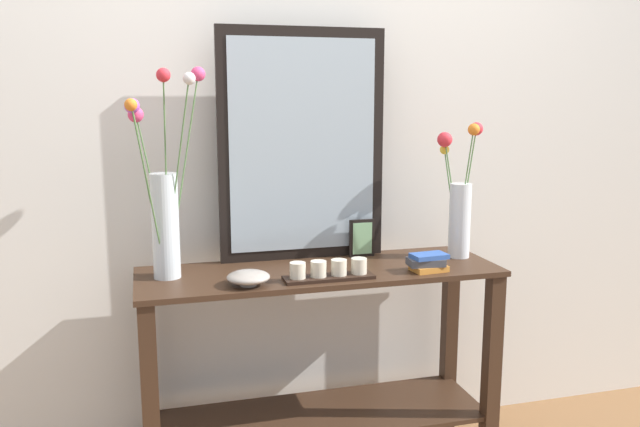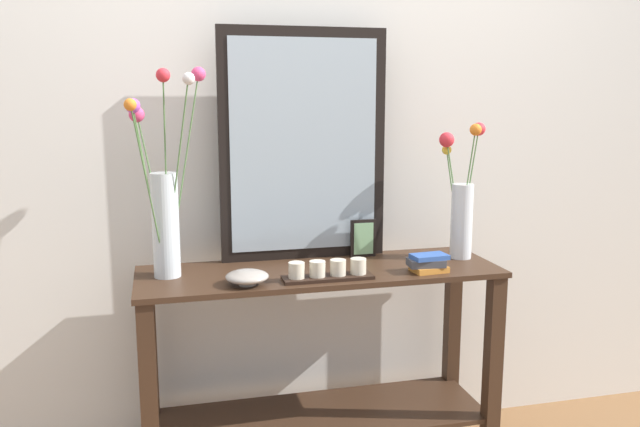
# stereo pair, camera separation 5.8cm
# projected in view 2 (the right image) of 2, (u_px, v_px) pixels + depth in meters

# --- Properties ---
(wall_back) EXTENTS (6.40, 0.08, 2.70)m
(wall_back) POSITION_uv_depth(u_px,v_px,m) (300.00, 120.00, 2.63)
(wall_back) COLOR silver
(wall_back) RESTS_ON ground
(console_table) EXTENTS (1.33, 0.43, 0.82)m
(console_table) POSITION_uv_depth(u_px,v_px,m) (320.00, 349.00, 2.46)
(console_table) COLOR #382316
(console_table) RESTS_ON ground
(mirror_leaning) EXTENTS (0.65, 0.03, 0.88)m
(mirror_leaning) POSITION_uv_depth(u_px,v_px,m) (304.00, 146.00, 2.49)
(mirror_leaning) COLOR black
(mirror_leaning) RESTS_ON console_table
(tall_vase_left) EXTENTS (0.28, 0.26, 0.73)m
(tall_vase_left) POSITION_uv_depth(u_px,v_px,m) (164.00, 204.00, 2.26)
(tall_vase_left) COLOR silver
(tall_vase_left) RESTS_ON console_table
(vase_right) EXTENTS (0.18, 0.16, 0.53)m
(vase_right) POSITION_uv_depth(u_px,v_px,m) (461.00, 205.00, 2.54)
(vase_right) COLOR silver
(vase_right) RESTS_ON console_table
(candle_tray) EXTENTS (0.32, 0.09, 0.07)m
(candle_tray) POSITION_uv_depth(u_px,v_px,m) (328.00, 271.00, 2.27)
(candle_tray) COLOR black
(candle_tray) RESTS_ON console_table
(picture_frame_small) EXTENTS (0.10, 0.01, 0.15)m
(picture_frame_small) POSITION_uv_depth(u_px,v_px,m) (363.00, 238.00, 2.57)
(picture_frame_small) COLOR black
(picture_frame_small) RESTS_ON console_table
(decorative_bowl) EXTENTS (0.15, 0.15, 0.05)m
(decorative_bowl) POSITION_uv_depth(u_px,v_px,m) (247.00, 277.00, 2.20)
(decorative_bowl) COLOR #9E9389
(decorative_bowl) RESTS_ON console_table
(book_stack) EXTENTS (0.15, 0.10, 0.06)m
(book_stack) POSITION_uv_depth(u_px,v_px,m) (428.00, 263.00, 2.36)
(book_stack) COLOR orange
(book_stack) RESTS_ON console_table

